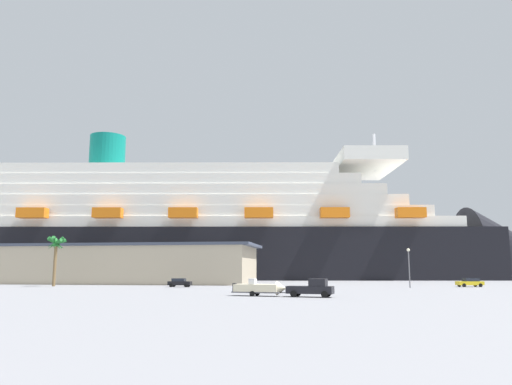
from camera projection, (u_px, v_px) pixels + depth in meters
name	position (u px, v px, depth m)	size (l,w,h in m)	color
ground_plane	(258.00, 283.00, 111.61)	(600.00, 600.00, 0.00)	gray
cruise_ship	(193.00, 233.00, 150.84)	(218.68, 45.66, 51.57)	black
terminal_building	(102.00, 264.00, 110.86)	(72.63, 25.11, 8.68)	#B7A88C
pickup_truck	(312.00, 288.00, 58.62)	(5.92, 3.35, 2.20)	black
small_boat_on_trailer	(262.00, 288.00, 60.65)	(7.79, 3.45, 2.15)	#595960
palm_tree	(56.00, 247.00, 93.66)	(3.75, 3.53, 9.56)	brown
street_lamp	(409.00, 262.00, 86.06)	(0.56, 0.56, 6.92)	slate
parked_car_yellow_taxi	(470.00, 282.00, 89.70)	(4.89, 2.63, 1.58)	yellow
parked_car_black_coupe	(180.00, 282.00, 89.32)	(4.28, 2.12, 1.58)	black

